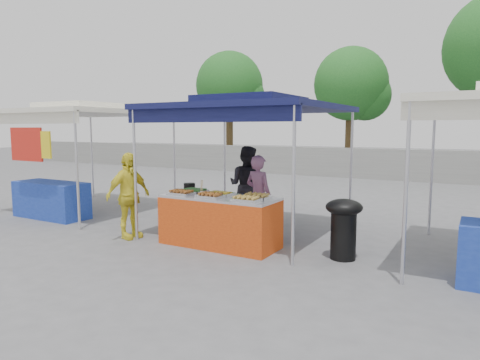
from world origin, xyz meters
The scene contains 22 objects.
ground_plane centered at (0.00, 0.00, 0.00)m, with size 80.00×80.00×0.00m, color #5F5F62.
back_wall centered at (0.00, 11.00, 0.60)m, with size 40.00×0.25×1.20m, color gray.
main_canopy centered at (0.00, 0.97, 2.37)m, with size 3.20×3.20×2.57m.
neighbor_stall_left centered at (-4.50, 0.57, 1.60)m, with size 3.20×3.20×2.57m.
tree_0 centered at (-7.51, 12.98, 4.01)m, with size 3.48×3.42×5.87m.
tree_1 centered at (-1.31, 13.07, 3.79)m, with size 3.32×3.23×5.55m.
vendor_table centered at (0.00, -0.10, 0.43)m, with size 2.00×0.80×0.85m.
food_tray_fl centered at (-0.63, -0.32, 0.88)m, with size 0.42×0.30×0.07m.
food_tray_fm centered at (-0.03, -0.34, 0.88)m, with size 0.42×0.30×0.07m.
food_tray_fr centered at (0.65, -0.34, 0.88)m, with size 0.42×0.30×0.07m.
food_tray_bl centered at (-0.59, 0.01, 0.88)m, with size 0.42×0.30×0.07m.
food_tray_bm centered at (-0.02, -0.03, 0.88)m, with size 0.42×0.30×0.07m.
food_tray_br centered at (0.67, -0.02, 0.88)m, with size 0.42×0.30×0.07m.
cooking_pot centered at (-0.89, 0.26, 0.91)m, with size 0.21×0.21×0.12m, color black.
skewer_cup centered at (-0.24, -0.26, 0.89)m, with size 0.07×0.07×0.09m, color silver.
wok_burner centered at (2.03, 0.20, 0.55)m, with size 0.55×0.55×0.93m.
crate_left centered at (-0.40, 0.41, 0.16)m, with size 0.54×0.38×0.32m, color #152BAC.
crate_right centered at (0.27, 0.67, 0.14)m, with size 0.48×0.33×0.29m, color #152BAC.
crate_stacked centered at (0.27, 0.67, 0.42)m, with size 0.44×0.31×0.27m, color #152BAC.
vendor_woman centered at (0.25, 0.86, 0.75)m, with size 0.55×0.36×1.50m, color #915C81.
helper_man centered at (-0.44, 1.64, 0.81)m, with size 0.79×0.61×1.62m, color black.
customer_person centered at (-1.70, -0.48, 0.78)m, with size 0.91×0.38×1.56m, color yellow.
Camera 1 is at (3.81, -6.08, 1.98)m, focal length 32.00 mm.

